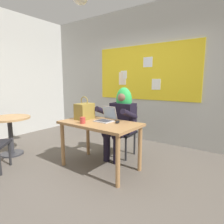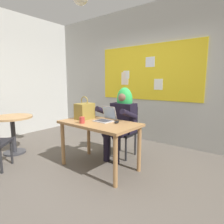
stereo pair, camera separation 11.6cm
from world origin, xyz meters
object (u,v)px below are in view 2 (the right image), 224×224
Objects in this scene: coffee_mug at (82,120)px; side_table_round at (13,126)px; computer_mouse at (117,122)px; laptop at (106,118)px; person_costumed at (121,117)px; chair_at_desk at (125,128)px; handbag at (85,111)px; desk_main at (99,129)px.

coffee_mug is 0.13× the size of side_table_round.
computer_mouse is 0.15× the size of side_table_round.
laptop reaches higher than coffee_mug.
side_table_round is at bearing -59.13° from person_costumed.
chair_at_desk is at bearing -179.26° from person_costumed.
handbag is 3.98× the size of coffee_mug.
person_costumed is 3.31× the size of handbag.
laptop is 0.40m from handbag.
laptop is 0.38m from coffee_mug.
chair_at_desk is 2.11m from side_table_round.
person_costumed is (0.02, 0.58, 0.10)m from desk_main.
person_costumed is at bearing 94.29° from laptop.
coffee_mug is 1.60m from side_table_round.
handbag reaches higher than coffee_mug.
laptop is (0.02, 0.13, 0.16)m from desk_main.
chair_at_desk is at bearing 94.64° from laptop.
side_table_round is (-1.71, -1.23, 0.02)m from chair_at_desk.
person_costumed is 12.04× the size of computer_mouse.
person_costumed reaches higher than desk_main.
person_costumed reaches higher than handbag.
chair_at_desk is at bearing 79.71° from coffee_mug.
computer_mouse is 0.52m from coffee_mug.
coffee_mug reaches higher than computer_mouse.
desk_main is 0.44m from handbag.
side_table_round is (-1.55, -0.31, -0.26)m from coffee_mug.
side_table_round is at bearing -168.68° from coffee_mug.
chair_at_desk is (0.01, 0.71, -0.13)m from desk_main.
side_table_round is (-1.96, -0.62, -0.23)m from computer_mouse.
person_costumed reaches higher than side_table_round.
chair_at_desk is at bearing 102.91° from computer_mouse.
laptop is at bearing 20.63° from side_table_round.
chair_at_desk is 8.67× the size of computer_mouse.
laptop is (0.01, -0.45, 0.05)m from person_costumed.
person_costumed is at bearing -0.01° from chair_at_desk.
desk_main is at bearing -3.27° from chair_at_desk.
computer_mouse is at bearing 37.30° from coffee_mug.
laptop is at bearing 11.95° from handbag.
side_table_round is (-1.34, -0.57, -0.35)m from handbag.
handbag is (-0.38, -0.53, 0.13)m from person_costumed.
coffee_mug is (-0.41, -0.31, 0.03)m from computer_mouse.
desk_main is 0.59m from person_costumed.
computer_mouse is 1.09× the size of coffee_mug.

